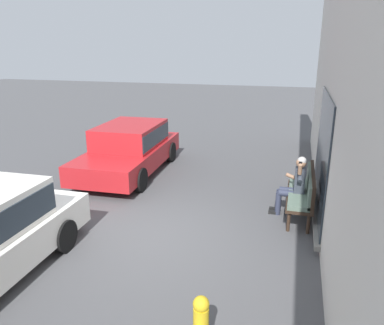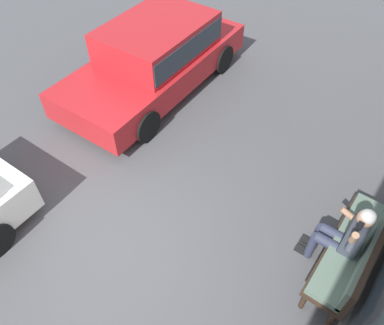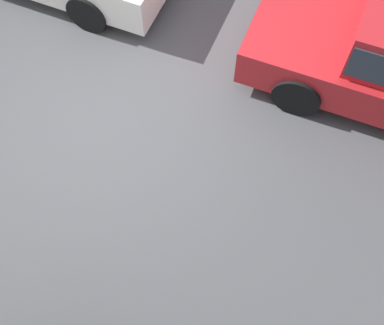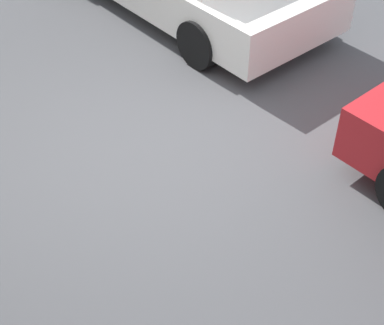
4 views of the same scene
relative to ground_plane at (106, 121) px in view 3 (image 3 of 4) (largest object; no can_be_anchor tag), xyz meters
name	(u,v)px [view 3 (image 3 of 4)]	position (x,y,z in m)	size (l,w,h in m)	color
ground_plane	(106,121)	(0.00, 0.00, 0.00)	(60.00, 60.00, 0.00)	#4C4C4F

